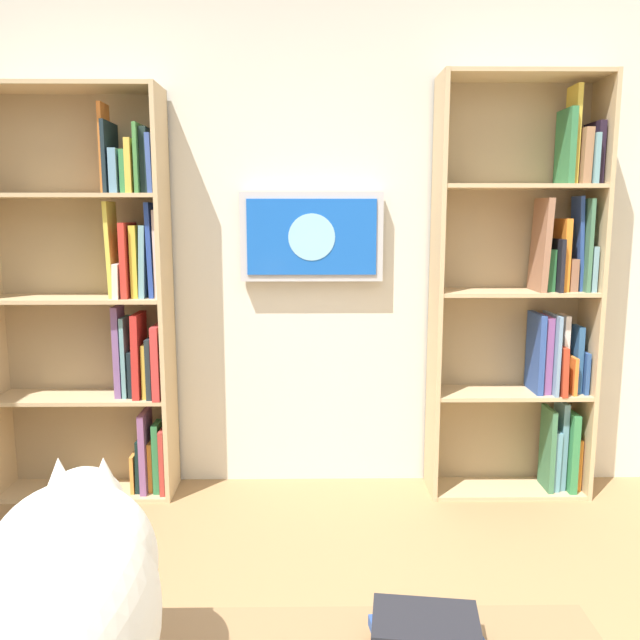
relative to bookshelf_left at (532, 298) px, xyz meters
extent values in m
cube|color=silver|center=(1.19, -0.17, 0.33)|extent=(4.52, 0.06, 2.70)
cube|color=tan|center=(-0.30, 0.02, 0.03)|extent=(0.02, 0.28, 2.10)
cube|color=tan|center=(0.49, 0.02, 0.03)|extent=(0.02, 0.28, 2.10)
cube|color=tan|center=(0.10, -0.11, 0.03)|extent=(0.81, 0.01, 2.10)
cube|color=tan|center=(0.10, 0.02, -1.01)|extent=(0.77, 0.27, 0.02)
cube|color=tan|center=(0.10, 0.02, -0.49)|extent=(0.77, 0.27, 0.02)
cube|color=tan|center=(0.10, 0.02, 0.03)|extent=(0.77, 0.27, 0.02)
cube|color=tan|center=(0.10, 0.02, 0.55)|extent=(0.77, 0.27, 0.02)
cube|color=tan|center=(0.10, 0.02, 1.07)|extent=(0.77, 0.27, 0.02)
cube|color=orange|center=(-0.26, 0.02, -0.86)|extent=(0.03, 0.16, 0.27)
cube|color=#338249|center=(-0.22, 0.03, -0.79)|extent=(0.04, 0.20, 0.41)
cube|color=#5E8FA4|center=(-0.18, 0.02, -0.77)|extent=(0.03, 0.15, 0.46)
cube|color=#5994AA|center=(-0.14, 0.03, -0.84)|extent=(0.04, 0.15, 0.32)
cube|color=#3D754F|center=(-0.11, 0.04, -0.78)|extent=(0.03, 0.17, 0.43)
cube|color=#294E8F|center=(-0.26, 0.04, -0.37)|extent=(0.02, 0.15, 0.21)
cube|color=#2B588C|center=(-0.23, 0.03, -0.31)|extent=(0.03, 0.12, 0.34)
cube|color=orange|center=(-0.20, 0.02, -0.38)|extent=(0.02, 0.22, 0.19)
cube|color=silver|center=(-0.16, 0.02, -0.28)|extent=(0.03, 0.13, 0.40)
cube|color=#B83721|center=(-0.13, 0.04, -0.35)|extent=(0.03, 0.24, 0.25)
cube|color=#6F93B4|center=(-0.10, 0.03, -0.28)|extent=(0.02, 0.24, 0.40)
cube|color=#864B8B|center=(-0.07, 0.01, -0.28)|extent=(0.04, 0.19, 0.39)
cube|color=#2D4B97|center=(-0.03, 0.02, -0.28)|extent=(0.03, 0.21, 0.40)
cube|color=#709FAD|center=(-0.26, 0.02, 0.15)|extent=(0.03, 0.22, 0.22)
cube|color=#407252|center=(-0.23, 0.02, 0.27)|extent=(0.02, 0.24, 0.45)
cube|color=#2C4A95|center=(-0.20, 0.02, 0.28)|extent=(0.04, 0.12, 0.47)
cube|color=#926149|center=(-0.17, 0.03, 0.12)|extent=(0.04, 0.14, 0.16)
cube|color=orange|center=(-0.13, 0.02, 0.22)|extent=(0.03, 0.18, 0.36)
cube|color=black|center=(-0.09, 0.03, 0.17)|extent=(0.02, 0.23, 0.26)
cube|color=#2D713C|center=(-0.06, 0.04, 0.15)|extent=(0.04, 0.12, 0.21)
cube|color=#97684E|center=(-0.02, 0.04, 0.27)|extent=(0.05, 0.21, 0.46)
cube|color=black|center=(-0.26, 0.01, 0.71)|extent=(0.03, 0.20, 0.30)
cube|color=#689AA4|center=(-0.23, 0.04, 0.68)|extent=(0.02, 0.22, 0.23)
cube|color=#9E704D|center=(-0.19, 0.02, 0.69)|extent=(0.04, 0.23, 0.26)
cube|color=gold|center=(-0.15, 0.02, 0.80)|extent=(0.02, 0.14, 0.47)
cube|color=#337746|center=(-0.12, 0.02, 0.74)|extent=(0.03, 0.20, 0.36)
cube|color=tan|center=(1.85, 0.02, 0.00)|extent=(0.02, 0.28, 2.04)
cube|color=tan|center=(2.29, -0.11, 0.00)|extent=(0.90, 0.01, 2.04)
cube|color=tan|center=(2.29, 0.02, -1.01)|extent=(0.86, 0.27, 0.02)
cube|color=tan|center=(2.29, 0.02, -0.50)|extent=(0.86, 0.27, 0.02)
cube|color=tan|center=(2.29, 0.02, 0.00)|extent=(0.86, 0.27, 0.02)
cube|color=tan|center=(2.29, 0.02, 0.51)|extent=(0.86, 0.27, 0.02)
cube|color=tan|center=(2.29, 0.02, 1.02)|extent=(0.86, 0.27, 0.02)
cube|color=#AD3630|center=(1.88, 0.03, -0.83)|extent=(0.02, 0.20, 0.34)
cube|color=#2E7742|center=(1.91, 0.04, -0.82)|extent=(0.03, 0.13, 0.36)
cube|color=orange|center=(1.95, 0.02, -0.87)|extent=(0.02, 0.14, 0.26)
cube|color=#7F5083|center=(1.98, 0.03, -0.79)|extent=(0.03, 0.19, 0.42)
cube|color=black|center=(2.01, 0.02, -0.86)|extent=(0.03, 0.17, 0.28)
cube|color=orange|center=(2.04, 0.01, -0.90)|extent=(0.02, 0.18, 0.20)
cube|color=#BE3332|center=(1.88, 0.04, -0.31)|extent=(0.04, 0.24, 0.37)
cube|color=#1F292D|center=(1.92, 0.03, -0.34)|extent=(0.03, 0.21, 0.30)
cube|color=gold|center=(1.95, 0.02, -0.36)|extent=(0.02, 0.19, 0.27)
cube|color=red|center=(1.99, 0.04, -0.28)|extent=(0.04, 0.19, 0.43)
cube|color=black|center=(2.02, 0.01, -0.38)|extent=(0.03, 0.17, 0.23)
cube|color=#6197A1|center=(2.06, 0.03, -0.29)|extent=(0.02, 0.15, 0.41)
cube|color=slate|center=(2.09, 0.03, -0.26)|extent=(0.03, 0.13, 0.46)
cube|color=beige|center=(1.88, 0.02, 0.23)|extent=(0.02, 0.13, 0.43)
cube|color=#25419C|center=(1.90, 0.03, 0.25)|extent=(0.03, 0.14, 0.46)
cube|color=#699EAB|center=(1.94, 0.04, 0.19)|extent=(0.04, 0.13, 0.35)
cube|color=gold|center=(1.98, 0.02, 0.19)|extent=(0.03, 0.15, 0.35)
cube|color=red|center=(2.03, 0.02, 0.20)|extent=(0.03, 0.22, 0.37)
cube|color=beige|center=(2.06, 0.02, 0.10)|extent=(0.03, 0.22, 0.17)
cube|color=#D7C747|center=(2.10, 0.03, 0.25)|extent=(0.03, 0.16, 0.47)
cube|color=#39539E|center=(1.88, 0.04, 0.66)|extent=(0.03, 0.20, 0.28)
cube|color=#1A2A25|center=(1.91, 0.03, 0.67)|extent=(0.03, 0.17, 0.31)
cube|color=#41803D|center=(1.94, 0.03, 0.68)|extent=(0.02, 0.23, 0.32)
cube|color=gold|center=(1.97, 0.04, 0.65)|extent=(0.03, 0.23, 0.25)
cube|color=#36844A|center=(2.01, 0.02, 0.62)|extent=(0.03, 0.21, 0.20)
cube|color=#5F8DAC|center=(2.05, 0.03, 0.62)|extent=(0.04, 0.22, 0.21)
cube|color=#18262D|center=(2.09, 0.02, 0.69)|extent=(0.02, 0.23, 0.34)
cube|color=orange|center=(2.11, 0.02, 0.73)|extent=(0.02, 0.14, 0.42)
cube|color=#B7B7BC|center=(1.12, -0.09, 0.31)|extent=(0.73, 0.06, 0.45)
cube|color=blue|center=(1.12, -0.05, 0.31)|extent=(0.66, 0.01, 0.38)
cylinder|color=#8CCCEA|center=(1.12, -0.05, 0.31)|extent=(0.24, 0.00, 0.24)
ellipsoid|color=silver|center=(1.46, 2.46, -0.13)|extent=(0.28, 0.45, 0.33)
ellipsoid|color=silver|center=(1.46, 2.36, -0.08)|extent=(0.24, 0.25, 0.24)
sphere|color=silver|center=(1.46, 2.30, -0.02)|extent=(0.12, 0.12, 0.12)
cone|color=silver|center=(1.43, 2.30, 0.03)|extent=(0.05, 0.05, 0.07)
cone|color=silver|center=(1.50, 2.30, 0.03)|extent=(0.05, 0.05, 0.07)
cone|color=beige|center=(1.43, 2.31, 0.02)|extent=(0.03, 0.03, 0.05)
cone|color=beige|center=(1.50, 2.31, 0.02)|extent=(0.03, 0.03, 0.05)
cube|color=#2D4C93|center=(0.93, 2.28, -0.25)|extent=(0.18, 0.12, 0.02)
cube|color=black|center=(0.93, 2.28, -0.23)|extent=(0.19, 0.14, 0.02)
camera|label=1|loc=(1.12, 3.22, 0.42)|focal=36.15mm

